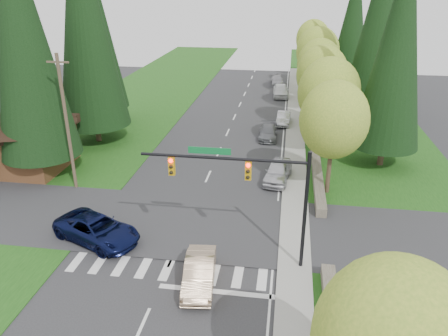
% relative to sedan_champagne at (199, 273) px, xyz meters
% --- Properties ---
extents(ground, '(120.00, 120.00, 0.00)m').
position_rel_sedan_champagne_xyz_m(ground, '(-2.01, -2.27, -0.71)').
color(ground, '#28282B').
rests_on(ground, ground).
extents(grass_east, '(14.00, 110.00, 0.06)m').
position_rel_sedan_champagne_xyz_m(grass_east, '(10.99, 17.73, -0.68)').
color(grass_east, '#1A4712').
rests_on(grass_east, ground).
extents(grass_west, '(14.00, 110.00, 0.06)m').
position_rel_sedan_champagne_xyz_m(grass_west, '(-15.01, 17.73, -0.68)').
color(grass_west, '#1A4712').
rests_on(grass_west, ground).
extents(cross_street, '(120.00, 8.00, 0.10)m').
position_rel_sedan_champagne_xyz_m(cross_street, '(-2.01, 5.73, -0.71)').
color(cross_street, '#28282B').
rests_on(cross_street, ground).
extents(sidewalk_east, '(1.80, 80.00, 0.13)m').
position_rel_sedan_champagne_xyz_m(sidewalk_east, '(4.89, 19.73, -0.64)').
color(sidewalk_east, gray).
rests_on(sidewalk_east, ground).
extents(curb_east, '(0.20, 80.00, 0.13)m').
position_rel_sedan_champagne_xyz_m(curb_east, '(4.04, 19.73, -0.64)').
color(curb_east, gray).
rests_on(curb_east, ground).
extents(stone_wall_north, '(0.70, 40.00, 0.70)m').
position_rel_sedan_champagne_xyz_m(stone_wall_north, '(6.59, 27.73, -0.36)').
color(stone_wall_north, '#4C4438').
rests_on(stone_wall_north, ground).
extents(traffic_signal, '(8.70, 0.37, 6.80)m').
position_rel_sedan_champagne_xyz_m(traffic_signal, '(2.36, 2.23, 4.28)').
color(traffic_signal, black).
rests_on(traffic_signal, ground).
extents(brown_building, '(8.40, 8.40, 5.40)m').
position_rel_sedan_champagne_xyz_m(brown_building, '(-17.01, 12.73, 2.43)').
color(brown_building, '#4C2D19').
rests_on(brown_building, ground).
extents(utility_pole, '(1.60, 0.24, 10.00)m').
position_rel_sedan_champagne_xyz_m(utility_pole, '(-11.51, 9.73, 4.43)').
color(utility_pole, '#473828').
rests_on(utility_pole, ground).
extents(decid_tree_0, '(4.80, 4.80, 8.37)m').
position_rel_sedan_champagne_xyz_m(decid_tree_0, '(7.19, 11.73, 4.89)').
color(decid_tree_0, '#38281C').
rests_on(decid_tree_0, ground).
extents(decid_tree_1, '(5.20, 5.20, 8.80)m').
position_rel_sedan_champagne_xyz_m(decid_tree_1, '(7.29, 18.73, 5.09)').
color(decid_tree_1, '#38281C').
rests_on(decid_tree_1, ground).
extents(decid_tree_2, '(5.00, 5.00, 8.82)m').
position_rel_sedan_champagne_xyz_m(decid_tree_2, '(7.09, 25.73, 5.22)').
color(decid_tree_2, '#38281C').
rests_on(decid_tree_2, ground).
extents(decid_tree_3, '(5.00, 5.00, 8.55)m').
position_rel_sedan_champagne_xyz_m(decid_tree_3, '(7.19, 32.73, 4.96)').
color(decid_tree_3, '#38281C').
rests_on(decid_tree_3, ground).
extents(decid_tree_4, '(5.40, 5.40, 9.18)m').
position_rel_sedan_champagne_xyz_m(decid_tree_4, '(7.29, 39.73, 5.35)').
color(decid_tree_4, '#38281C').
rests_on(decid_tree_4, ground).
extents(decid_tree_5, '(4.80, 4.80, 8.30)m').
position_rel_sedan_champagne_xyz_m(decid_tree_5, '(7.09, 46.73, 4.82)').
color(decid_tree_5, '#38281C').
rests_on(decid_tree_5, ground).
extents(decid_tree_6, '(5.20, 5.20, 8.86)m').
position_rel_sedan_champagne_xyz_m(decid_tree_6, '(7.19, 53.73, 5.15)').
color(decid_tree_6, '#38281C').
rests_on(decid_tree_6, ground).
extents(conifer_w_a, '(6.12, 6.12, 19.80)m').
position_rel_sedan_champagne_xyz_m(conifer_w_a, '(-15.01, 11.73, 10.08)').
color(conifer_w_a, '#38281C').
rests_on(conifer_w_a, ground).
extents(conifer_w_b, '(5.44, 5.44, 17.80)m').
position_rel_sedan_champagne_xyz_m(conifer_w_b, '(-18.01, 15.73, 9.08)').
color(conifer_w_b, '#38281C').
rests_on(conifer_w_b, ground).
extents(conifer_w_c, '(6.46, 6.46, 20.80)m').
position_rel_sedan_champagne_xyz_m(conifer_w_c, '(-14.01, 19.73, 10.58)').
color(conifer_w_c, '#38281C').
rests_on(conifer_w_c, ground).
extents(conifer_w_e, '(5.78, 5.78, 18.80)m').
position_rel_sedan_champagne_xyz_m(conifer_w_e, '(-16.01, 25.73, 9.58)').
color(conifer_w_e, '#38281C').
rests_on(conifer_w_e, ground).
extents(conifer_e_a, '(5.44, 5.44, 17.80)m').
position_rel_sedan_champagne_xyz_m(conifer_e_a, '(11.99, 17.73, 9.08)').
color(conifer_e_a, '#38281C').
rests_on(conifer_e_a, ground).
extents(conifer_e_b, '(6.12, 6.12, 19.80)m').
position_rel_sedan_champagne_xyz_m(conifer_e_b, '(12.99, 31.73, 10.08)').
color(conifer_e_b, '#38281C').
rests_on(conifer_e_b, ground).
extents(conifer_e_c, '(5.10, 5.10, 16.80)m').
position_rel_sedan_champagne_xyz_m(conifer_e_c, '(11.99, 45.73, 8.58)').
color(conifer_e_c, '#38281C').
rests_on(conifer_e_c, ground).
extents(sedan_champagne, '(1.97, 4.45, 1.42)m').
position_rel_sedan_champagne_xyz_m(sedan_champagne, '(0.00, 0.00, 0.00)').
color(sedan_champagne, beige).
rests_on(sedan_champagne, ground).
extents(suv_navy, '(6.12, 4.59, 1.55)m').
position_rel_sedan_champagne_xyz_m(suv_navy, '(-6.89, 3.11, 0.06)').
color(suv_navy, '#0A1036').
rests_on(suv_navy, ground).
extents(parked_car_a, '(2.41, 4.72, 1.54)m').
position_rel_sedan_champagne_xyz_m(parked_car_a, '(3.51, 13.32, 0.06)').
color(parked_car_a, silver).
rests_on(parked_car_a, ground).
extents(parked_car_b, '(1.76, 4.21, 1.22)m').
position_rel_sedan_champagne_xyz_m(parked_car_b, '(2.19, 23.07, -0.10)').
color(parked_car_b, slate).
rests_on(parked_car_b, ground).
extents(parked_car_c, '(1.53, 3.99, 1.30)m').
position_rel_sedan_champagne_xyz_m(parked_car_c, '(3.59, 27.96, -0.06)').
color(parked_car_c, '#B2B3B7').
rests_on(parked_car_c, ground).
extents(parked_car_d, '(2.24, 4.97, 1.66)m').
position_rel_sedan_champagne_xyz_m(parked_car_d, '(2.89, 39.92, 0.12)').
color(parked_car_d, silver).
rests_on(parked_car_d, ground).
extents(parked_car_e, '(2.13, 4.48, 1.26)m').
position_rel_sedan_champagne_xyz_m(parked_car_e, '(2.19, 47.03, -0.08)').
color(parked_car_e, '#9E9EA3').
rests_on(parked_car_e, ground).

